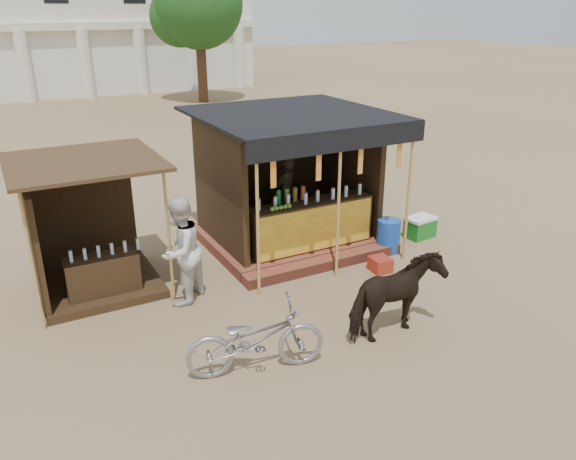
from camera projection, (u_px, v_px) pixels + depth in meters
The scene contains 11 objects.
ground at pixel (336, 328), 8.83m from camera, with size 120.00×120.00×0.00m, color #846B4C.
main_stall at pixel (290, 197), 11.63m from camera, with size 3.60×3.61×2.78m.
secondary_stall at pixel (83, 245), 9.76m from camera, with size 2.40×2.40×2.38m.
cow at pixel (396, 298), 8.41m from camera, with size 0.70×1.53×1.29m, color black.
motorbike at pixel (256, 339), 7.63m from camera, with size 0.67×1.92×1.01m, color gray.
bystander at pixel (180, 251), 9.31m from camera, with size 0.91×0.71×1.87m, color silver.
blue_barrel at pixel (388, 236), 11.46m from camera, with size 0.47×0.47×0.69m, color #1540A3.
red_crate at pixel (380, 264), 10.68m from camera, with size 0.36×0.39×0.27m, color maroon.
cooler at pixel (420, 227), 12.22m from camera, with size 0.69×0.51×0.46m.
background_building at pixel (12, 20), 30.90m from camera, with size 26.00×7.45×8.18m.
tree at pixel (194, 7), 27.74m from camera, with size 4.50×4.40×7.00m.
Camera 1 is at (-4.29, -6.34, 4.72)m, focal length 35.00 mm.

